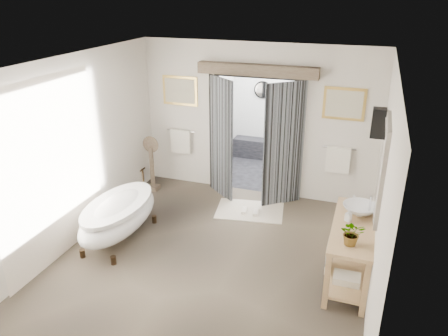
{
  "coord_description": "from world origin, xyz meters",
  "views": [
    {
      "loc": [
        1.99,
        -5.17,
        3.81
      ],
      "look_at": [
        0.0,
        0.6,
        1.25
      ],
      "focal_mm": 35.0,
      "sensor_mm": 36.0,
      "label": 1
    }
  ],
  "objects_px": {
    "basin": "(360,210)",
    "rug": "(250,211)",
    "clawfoot_tub": "(119,215)",
    "vanity": "(349,247)"
  },
  "relations": [
    {
      "from": "clawfoot_tub",
      "to": "rug",
      "type": "relative_size",
      "value": 1.53
    },
    {
      "from": "clawfoot_tub",
      "to": "basin",
      "type": "relative_size",
      "value": 3.87
    },
    {
      "from": "vanity",
      "to": "basin",
      "type": "distance_m",
      "value": 0.53
    },
    {
      "from": "vanity",
      "to": "rug",
      "type": "xyz_separation_m",
      "value": [
        -1.81,
        1.46,
        -0.5
      ]
    },
    {
      "from": "rug",
      "to": "basin",
      "type": "distance_m",
      "value": 2.4
    },
    {
      "from": "clawfoot_tub",
      "to": "rug",
      "type": "height_order",
      "value": "clawfoot_tub"
    },
    {
      "from": "basin",
      "to": "rug",
      "type": "bearing_deg",
      "value": 170.07
    },
    {
      "from": "clawfoot_tub",
      "to": "basin",
      "type": "xyz_separation_m",
      "value": [
        3.61,
        0.45,
        0.49
      ]
    },
    {
      "from": "clawfoot_tub",
      "to": "vanity",
      "type": "bearing_deg",
      "value": 2.22
    },
    {
      "from": "vanity",
      "to": "rug",
      "type": "bearing_deg",
      "value": 141.25
    }
  ]
}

